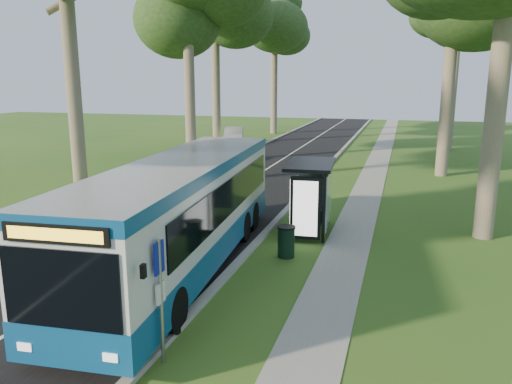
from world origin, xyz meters
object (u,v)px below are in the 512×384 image
at_px(bus_shelter, 312,186).
at_px(car_silver, 234,136).
at_px(bus_stop_sign, 160,288).
at_px(bus, 183,214).
at_px(car_white, 211,151).
at_px(litter_bin, 286,241).

xyz_separation_m(bus_shelter, car_silver, (-11.12, 23.74, -1.07)).
relative_size(bus_stop_sign, car_silver, 0.57).
xyz_separation_m(bus, car_white, (-6.22, 17.86, -0.82)).
bearing_deg(litter_bin, bus, -146.37).
height_order(litter_bin, car_silver, car_silver).
relative_size(bus_stop_sign, bus_shelter, 0.82).
height_order(bus, litter_bin, bus).
height_order(bus_shelter, car_silver, bus_shelter).
bearing_deg(bus_stop_sign, car_silver, 107.66).
bearing_deg(car_silver, litter_bin, -83.95).
height_order(bus, bus_stop_sign, bus).
distance_m(bus, bus_shelter, 5.25).
distance_m(car_white, car_silver, 10.33).
distance_m(bus, litter_bin, 3.43).
bearing_deg(bus, bus_shelter, 50.31).
bearing_deg(bus, bus_stop_sign, -74.53).
bearing_deg(car_silver, car_white, -95.87).
xyz_separation_m(bus_stop_sign, car_white, (-7.96, 22.66, -0.74)).
bearing_deg(bus_shelter, bus_stop_sign, -102.51).
distance_m(bus_stop_sign, bus_shelter, 9.18).
relative_size(bus_shelter, car_silver, 0.69).
height_order(car_white, car_silver, car_white).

